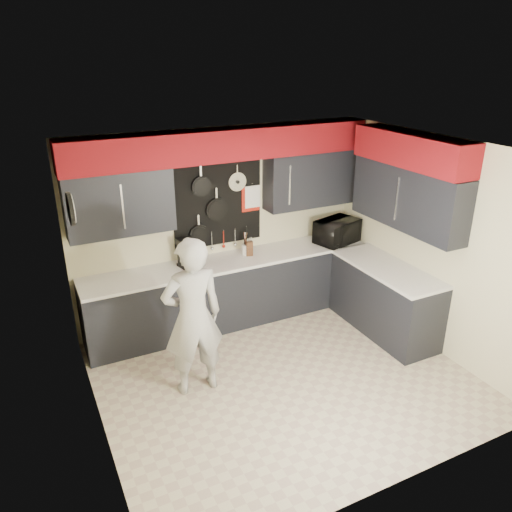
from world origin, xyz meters
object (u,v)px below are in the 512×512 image
knife_block (249,248)px  person (193,317)px  utensil_crock (246,250)px  microwave (337,231)px  coffee_maker (187,252)px

knife_block → person: bearing=-122.4°
person → utensil_crock: bearing=-131.9°
microwave → coffee_maker: bearing=160.0°
knife_block → utensil_crock: 0.06m
knife_block → coffee_maker: coffee_maker is taller
utensil_crock → person: bearing=-133.9°
knife_block → person: size_ratio=0.11×
coffee_maker → person: (-0.37, -1.22, -0.22)m
microwave → utensil_crock: bearing=156.7°
microwave → person: bearing=-173.3°
coffee_maker → person: 1.30m
knife_block → coffee_maker: bearing=-168.2°
knife_block → microwave: bearing=7.6°
microwave → utensil_crock: 1.37m
person → coffee_maker: bearing=-104.7°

